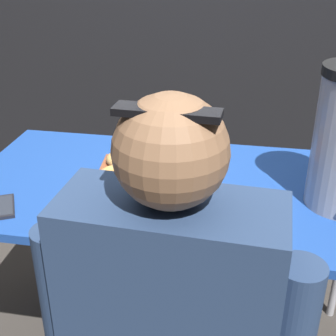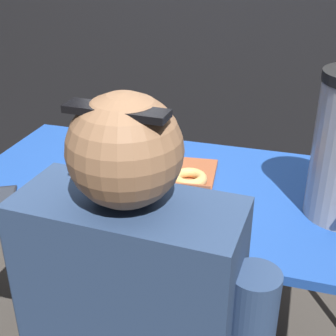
% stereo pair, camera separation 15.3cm
% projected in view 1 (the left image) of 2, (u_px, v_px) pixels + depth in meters
% --- Properties ---
extents(folding_table, '(1.40, 0.74, 0.77)m').
position_uv_depth(folding_table, '(175.00, 198.00, 1.58)').
color(folding_table, '#1E479E').
rests_on(folding_table, ground).
extents(donut_box, '(0.42, 0.31, 0.05)m').
position_uv_depth(donut_box, '(151.00, 172.00, 1.59)').
color(donut_box, brown).
rests_on(donut_box, folding_table).
extents(cell_phone, '(0.12, 0.15, 0.01)m').
position_uv_depth(cell_phone, '(3.00, 207.00, 1.42)').
color(cell_phone, black).
rests_on(cell_phone, folding_table).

